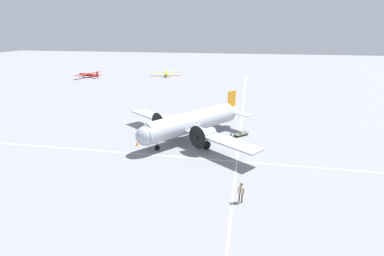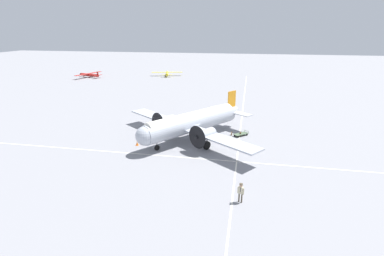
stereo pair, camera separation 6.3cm
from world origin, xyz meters
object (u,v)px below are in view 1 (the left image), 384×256
at_px(suitcase_near_door, 240,134).
at_px(baggage_cart, 241,134).
at_px(suitcase_upright_spare, 232,133).
at_px(airliner_main, 190,123).
at_px(light_aircraft_taxiing, 89,75).
at_px(light_aircraft_distant, 167,73).
at_px(crew_foreground, 241,191).
at_px(traffic_cone, 137,144).

relative_size(suitcase_near_door, baggage_cart, 0.26).
bearing_deg(suitcase_near_door, suitcase_upright_spare, -95.27).
relative_size(airliner_main, suitcase_near_door, 34.96).
relative_size(suitcase_near_door, light_aircraft_taxiing, 0.06).
height_order(airliner_main, suitcase_upright_spare, airliner_main).
bearing_deg(airliner_main, suitcase_near_door, 149.90).
height_order(airliner_main, light_aircraft_taxiing, airliner_main).
bearing_deg(light_aircraft_taxiing, airliner_main, 147.17).
bearing_deg(light_aircraft_taxiing, suitcase_near_door, 153.27).
relative_size(baggage_cart, light_aircraft_distant, 0.23).
bearing_deg(airliner_main, light_aircraft_taxiing, -102.44).
height_order(suitcase_upright_spare, baggage_cart, baggage_cart).
bearing_deg(suitcase_near_door, crew_foreground, 1.97).
height_order(suitcase_upright_spare, light_aircraft_distant, light_aircraft_distant).
height_order(suitcase_near_door, light_aircraft_distant, light_aircraft_distant).
distance_m(suitcase_near_door, light_aircraft_distant, 58.99).
distance_m(crew_foreground, suitcase_near_door, 17.50).
bearing_deg(crew_foreground, light_aircraft_distant, -48.57).
relative_size(crew_foreground, light_aircraft_distant, 0.19).
height_order(baggage_cart, traffic_cone, baggage_cart).
bearing_deg(airliner_main, light_aircraft_distant, -124.95).
distance_m(crew_foreground, light_aircraft_taxiing, 79.98).
bearing_deg(light_aircraft_taxiing, light_aircraft_distant, -145.36).
bearing_deg(suitcase_upright_spare, suitcase_near_door, 84.73).
xyz_separation_m(suitcase_near_door, light_aircraft_distant, (-53.21, -25.45, 0.54)).
xyz_separation_m(crew_foreground, suitcase_upright_spare, (-17.58, -1.86, -0.93)).
bearing_deg(crew_foreground, suitcase_near_door, -66.83).
height_order(suitcase_near_door, suitcase_upright_spare, suitcase_near_door).
bearing_deg(light_aircraft_taxiing, baggage_cart, 153.36).
xyz_separation_m(light_aircraft_taxiing, traffic_cone, (51.75, 35.46, -0.59)).
bearing_deg(baggage_cart, traffic_cone, -18.53).
distance_m(suitcase_near_door, light_aircraft_taxiing, 66.67).
bearing_deg(light_aircraft_distant, airliner_main, -175.98).
bearing_deg(suitcase_upright_spare, airliner_main, -61.35).
xyz_separation_m(crew_foreground, light_aircraft_taxiing, (-62.96, -49.32, -0.32)).
bearing_deg(light_aircraft_taxiing, crew_foreground, 144.39).
xyz_separation_m(airliner_main, crew_foreground, (14.53, 7.44, -1.33)).
xyz_separation_m(light_aircraft_distant, traffic_cone, (59.46, 12.19, -0.56)).
xyz_separation_m(airliner_main, baggage_cart, (-3.00, 6.91, -2.21)).
height_order(airliner_main, baggage_cart, airliner_main).
distance_m(light_aircraft_distant, light_aircraft_taxiing, 24.52).
relative_size(crew_foreground, suitcase_near_door, 3.16).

